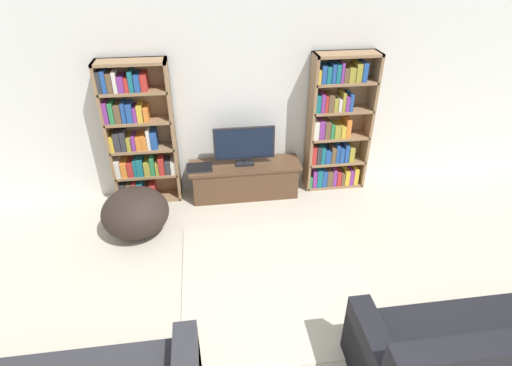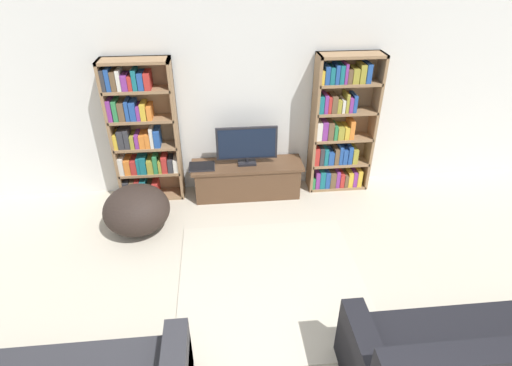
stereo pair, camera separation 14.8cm
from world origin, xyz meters
TOP-DOWN VIEW (x-y plane):
  - wall_back at (0.00, 4.23)m, footprint 8.80×0.06m
  - bookshelf_left at (-1.39, 4.05)m, footprint 0.83×0.30m
  - bookshelf_right at (1.20, 4.05)m, footprint 0.83×0.30m
  - tv_stand at (-0.05, 3.94)m, footprint 1.49×0.46m
  - television at (-0.05, 3.95)m, footprint 0.80×0.16m
  - laptop at (-0.65, 3.91)m, footprint 0.34×0.25m
  - area_rug at (0.06, 2.23)m, footprint 1.91×1.95m
  - couch_right_sofa at (1.50, 0.95)m, footprint 2.01×0.81m
  - beanbag_ottoman at (-1.43, 3.29)m, footprint 0.79×0.79m

SIDE VIEW (x-z plane):
  - area_rug at x=0.06m, z-range 0.00..0.02m
  - tv_stand at x=-0.05m, z-range 0.00..0.48m
  - beanbag_ottoman at x=-1.43m, z-range 0.00..0.56m
  - couch_right_sofa at x=1.50m, z-range -0.14..0.75m
  - laptop at x=-0.65m, z-range 0.47..0.50m
  - television at x=-0.05m, z-range 0.49..1.02m
  - bookshelf_right at x=1.20m, z-range -0.05..1.83m
  - bookshelf_left at x=-1.39m, z-range -0.02..1.85m
  - wall_back at x=0.00m, z-range 0.00..2.60m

